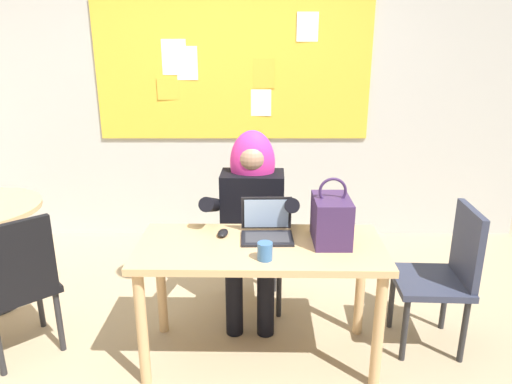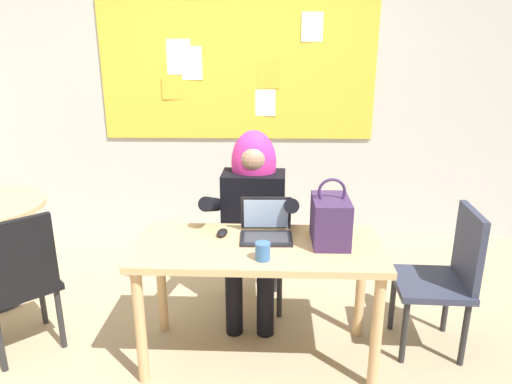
# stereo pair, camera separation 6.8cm
# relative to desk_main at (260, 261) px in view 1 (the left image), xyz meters

# --- Properties ---
(ground_plane) EXTENTS (24.00, 24.00, 0.00)m
(ground_plane) POSITION_rel_desk_main_xyz_m (-0.22, 0.03, -0.63)
(ground_plane) COLOR tan
(wall_back_bulletin) EXTENTS (5.34, 2.08, 2.68)m
(wall_back_bulletin) POSITION_rel_desk_main_xyz_m (-0.22, 1.89, 0.73)
(wall_back_bulletin) COLOR #B2B2AD
(wall_back_bulletin) RESTS_ON ground
(desk_main) EXTENTS (1.39, 0.64, 0.73)m
(desk_main) POSITION_rel_desk_main_xyz_m (0.00, 0.00, 0.00)
(desk_main) COLOR tan
(desk_main) RESTS_ON ground
(chair_at_desk) EXTENTS (0.44, 0.44, 0.90)m
(chair_at_desk) POSITION_rel_desk_main_xyz_m (-0.05, 0.67, -0.12)
(chair_at_desk) COLOR #4C1E19
(chair_at_desk) RESTS_ON ground
(person_costumed) EXTENTS (0.61, 0.62, 1.25)m
(person_costumed) POSITION_rel_desk_main_xyz_m (-0.05, 0.54, 0.11)
(person_costumed) COLOR black
(person_costumed) RESTS_ON ground
(laptop) EXTENTS (0.30, 0.25, 0.22)m
(laptop) POSITION_rel_desk_main_xyz_m (0.04, 0.12, 0.15)
(laptop) COLOR black
(laptop) RESTS_ON desk_main
(computer_mouse) EXTENTS (0.08, 0.11, 0.03)m
(computer_mouse) POSITION_rel_desk_main_xyz_m (-0.22, 0.13, 0.12)
(computer_mouse) COLOR black
(computer_mouse) RESTS_ON desk_main
(handbag) EXTENTS (0.20, 0.30, 0.38)m
(handbag) POSITION_rel_desk_main_xyz_m (0.40, 0.04, 0.24)
(handbag) COLOR #38234C
(handbag) RESTS_ON desk_main
(coffee_mug) EXTENTS (0.08, 0.08, 0.09)m
(coffee_mug) POSITION_rel_desk_main_xyz_m (0.02, -0.18, 0.15)
(coffee_mug) COLOR #336099
(coffee_mug) RESTS_ON desk_main
(chair_spare_by_window) EXTENTS (0.59, 0.59, 0.89)m
(chair_spare_by_window) POSITION_rel_desk_main_xyz_m (-1.40, 0.01, -0.13)
(chair_spare_by_window) COLOR black
(chair_spare_by_window) RESTS_ON ground
(chair_extra_corner) EXTENTS (0.44, 0.44, 0.90)m
(chair_extra_corner) POSITION_rel_desk_main_xyz_m (1.10, 0.12, -0.12)
(chair_extra_corner) COLOR #2D3347
(chair_extra_corner) RESTS_ON ground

